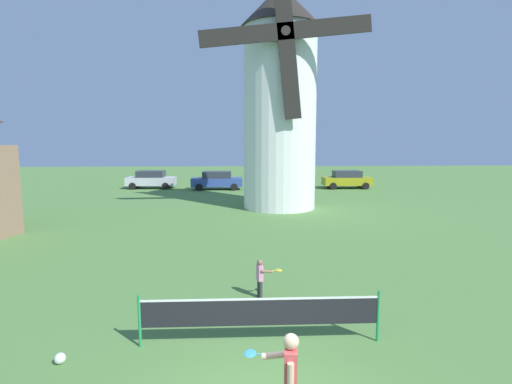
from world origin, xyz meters
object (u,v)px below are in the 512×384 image
player_far (261,276)px  stray_ball (60,358)px  tennis_net (260,312)px  parked_car_silver (151,179)px  parked_car_cream (282,179)px  windmill (280,97)px  player_near (289,377)px  parked_car_blue (217,180)px  parked_car_mustard (347,179)px

player_far → stray_ball: size_ratio=5.02×
tennis_net → player_far: 2.48m
parked_car_silver → player_far: bearing=-71.8°
parked_car_silver → parked_car_cream: bearing=0.2°
windmill → parked_car_cream: 12.37m
windmill → stray_ball: (-5.98, -17.45, -6.72)m
player_near → parked_car_silver: (-8.34, 30.10, -0.04)m
parked_car_silver → parked_car_blue: bearing=-10.1°
parked_car_silver → parked_car_mustard: (17.23, -0.75, 0.00)m
windmill → tennis_net: size_ratio=2.93×
windmill → stray_ball: size_ratio=69.72×
windmill → parked_car_silver: (-10.22, 10.68, -6.02)m
parked_car_blue → parked_car_mustard: size_ratio=1.04×
player_near → tennis_net: bearing=96.0°
stray_ball → windmill: bearing=71.1°
parked_car_silver → tennis_net: bearing=-73.7°
parked_car_silver → parked_car_mustard: bearing=-2.5°
player_near → windmill: bearing=84.5°
player_far → parked_car_silver: 26.39m
parked_car_mustard → parked_car_blue: bearing=-178.6°
player_near → parked_car_blue: size_ratio=0.34×
windmill → tennis_net: windmill is taller
player_near → parked_car_blue: bearing=94.9°
tennis_net → parked_car_silver: parked_car_silver is taller
tennis_net → parked_car_mustard: parked_car_mustard is taller
windmill → parked_car_silver: 15.95m
parked_car_blue → parked_car_mustard: (11.40, 0.28, -0.00)m
windmill → player_near: 20.41m
player_near → player_far: size_ratio=1.42×
player_far → parked_car_mustard: (9.00, 24.33, 0.21)m
stray_ball → player_near: bearing=-25.7°
parked_car_cream → player_near: bearing=-96.2°
player_near → stray_ball: (-4.11, 1.97, -0.74)m
stray_ball → parked_car_silver: bearing=98.6°
windmill → stray_ball: 19.64m
windmill → tennis_net: bearing=-97.2°
player_far → parked_car_silver: size_ratio=0.25×
player_near → parked_car_blue: 29.18m
tennis_net → stray_ball: tennis_net is taller
tennis_net → parked_car_cream: size_ratio=1.11×
player_near → stray_ball: 4.62m
parked_car_blue → windmill: bearing=-65.5°
stray_ball → parked_car_silver: (-4.24, 28.13, 0.70)m
stray_ball → tennis_net: bearing=8.5°
tennis_net → player_near: player_near is taller
windmill → parked_car_mustard: bearing=54.7°
parked_car_mustard → player_far: bearing=-110.3°
tennis_net → parked_car_silver: (-8.07, 27.55, 0.13)m
player_far → stray_ball: player_far is taller
parked_car_blue → parked_car_mustard: same height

